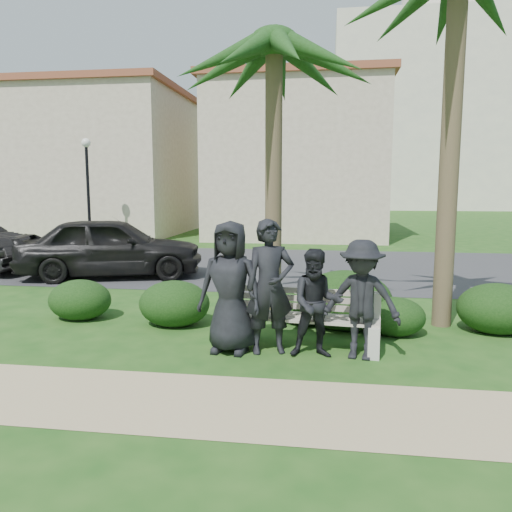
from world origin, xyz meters
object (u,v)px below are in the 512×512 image
at_px(man_c, 317,303).
at_px(palm_left, 274,46).
at_px(street_lamp, 87,173).
at_px(car_a, 111,247).
at_px(man_a, 230,287).
at_px(man_d, 361,300).
at_px(park_bench, 297,322).
at_px(man_b, 270,287).

height_order(man_c, palm_left, palm_left).
height_order(street_lamp, man_c, street_lamp).
bearing_deg(car_a, street_lamp, 14.44).
height_order(man_a, man_c, man_a).
relative_size(man_a, man_d, 1.14).
relative_size(man_d, car_a, 0.35).
bearing_deg(man_d, park_bench, 170.62).
xyz_separation_m(man_a, man_c, (1.24, -0.06, -0.19)).
height_order(man_d, car_a, man_d).
height_order(park_bench, man_d, man_d).
distance_m(man_c, palm_left, 5.02).
bearing_deg(man_c, man_a, 171.75).
bearing_deg(man_c, man_d, -3.98).
height_order(park_bench, man_c, man_c).
height_order(street_lamp, car_a, street_lamp).
xyz_separation_m(street_lamp, park_bench, (9.07, -11.70, -2.56)).
relative_size(street_lamp, man_c, 2.80).
relative_size(man_c, man_d, 0.92).
bearing_deg(man_b, man_d, -20.66).
height_order(man_d, palm_left, palm_left).
distance_m(park_bench, man_d, 1.07).
relative_size(street_lamp, park_bench, 1.74).
bearing_deg(man_d, man_c, -166.58).
height_order(man_b, man_c, man_b).
relative_size(street_lamp, man_d, 2.57).
relative_size(man_a, car_a, 0.40).
xyz_separation_m(man_c, palm_left, (-0.90, 2.66, 4.16)).
bearing_deg(palm_left, man_b, -84.80).
relative_size(park_bench, man_b, 1.28).
bearing_deg(man_a, man_b, 11.13).
relative_size(man_d, palm_left, 0.28).
height_order(man_a, man_d, man_a).
distance_m(street_lamp, man_a, 14.64).
xyz_separation_m(street_lamp, man_c, (9.37, -12.07, -2.18)).
bearing_deg(park_bench, palm_left, 110.91).
relative_size(man_b, palm_left, 0.33).
relative_size(man_b, man_d, 1.16).
bearing_deg(palm_left, car_a, 147.75).
bearing_deg(man_b, man_a, 166.10).
height_order(man_a, man_b, man_b).
relative_size(man_c, car_a, 0.32).
bearing_deg(street_lamp, man_c, -52.17).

